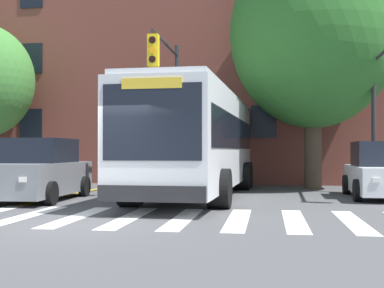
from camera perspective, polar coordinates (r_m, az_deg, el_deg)
name	(u,v)px	position (r m, az deg, el deg)	size (l,w,h in m)	color
ground_plane	(75,225)	(11.06, -12.42, -8.46)	(120.00, 120.00, 0.00)	#4C4C4F
crosswalk	(130,217)	(12.08, -6.68, -7.79)	(12.60, 4.18, 0.01)	white
lane_line_yellow_inner	(136,181)	(26.51, -5.98, -3.90)	(0.12, 36.00, 0.01)	gold
lane_line_yellow_outer	(139,181)	(26.47, -5.64, -3.91)	(0.12, 36.00, 0.01)	gold
city_bus	(199,141)	(17.69, 0.76, 0.32)	(3.09, 12.25, 3.36)	white
car_grey_near_lane	(38,172)	(16.77, -16.07, -2.88)	(2.32, 4.69, 1.86)	slate
car_white_far_lane	(382,172)	(17.83, 19.61, -2.88)	(2.09, 4.33, 1.78)	white
traffic_light_near_corner	(384,88)	(17.87, 19.82, 5.61)	(0.34, 4.54, 5.11)	#28282D
traffic_light_overhead	(168,85)	(19.26, -2.57, 6.35)	(0.35, 4.54, 5.62)	#28282D
street_tree_curbside_large	(313,33)	(21.59, 12.75, 11.48)	(7.74, 8.11, 9.76)	#4C3D2D
building_facade	(162,74)	(28.00, -3.22, 7.46)	(40.18, 7.81, 10.90)	brown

